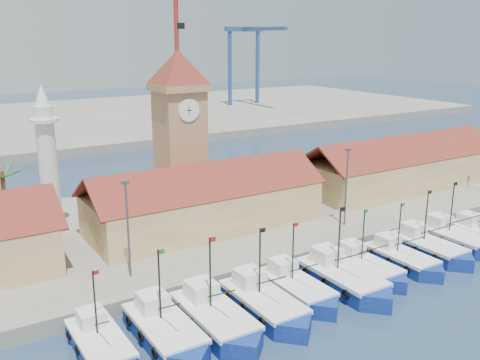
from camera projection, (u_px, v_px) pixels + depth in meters
ground at (317, 312)px, 45.40m from camera, size 400.00×400.00×0.00m
quay at (190, 223)px, 64.88m from camera, size 140.00×32.00×1.50m
terminal at (37, 124)px, 135.32m from camera, size 240.00×80.00×2.00m
boat_0 at (102, 347)px, 39.10m from camera, size 3.29×9.01×6.82m
boat_1 at (166, 333)px, 40.75m from camera, size 3.74×10.23×7.74m
boat_2 at (217, 321)px, 42.49m from camera, size 3.87×10.59×8.01m
boat_3 at (266, 306)px, 44.84m from camera, size 3.79×10.38×7.86m
boat_4 at (298, 290)px, 47.76m from camera, size 3.48×9.53×7.21m
boat_5 at (344, 281)px, 49.38m from camera, size 3.93×10.75×8.14m
boat_6 at (367, 269)px, 52.16m from camera, size 3.35×9.19×6.95m
boat_7 at (403, 260)px, 54.20m from camera, size 3.33×9.13×6.91m
boat_8 at (430, 249)px, 56.87m from camera, size 3.59×9.82×7.43m
boat_9 at (456, 240)px, 59.39m from camera, size 3.68×10.08×7.62m
hall_center at (205, 206)px, 60.75m from camera, size 27.04×10.13×7.61m
hall_right at (400, 170)px, 77.04m from camera, size 31.20×10.13×7.61m
clock_tower at (180, 129)px, 63.58m from camera, size 5.80×5.80×22.70m
minaret at (48, 159)px, 58.17m from camera, size 3.00×3.00×16.30m
palm_tree at (5, 202)px, 54.90m from camera, size 5.60×5.03×8.39m
lamp_posts at (246, 203)px, 53.80m from camera, size 80.70×0.25×9.03m
crane_red_right at (178, 25)px, 142.90m from camera, size 1.00×30.74×42.23m
gantry at (250, 45)px, 159.14m from camera, size 13.00×22.00×23.20m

